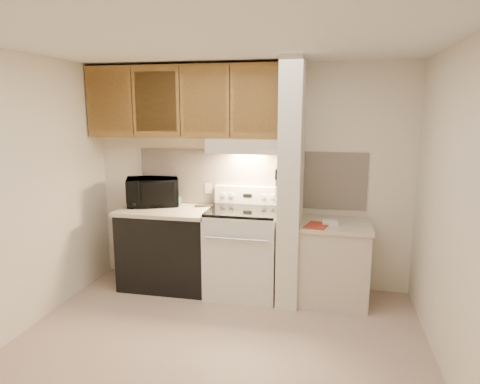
# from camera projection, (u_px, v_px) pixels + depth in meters

# --- Properties ---
(floor) EXTENTS (3.60, 3.60, 0.00)m
(floor) POSITION_uv_depth(u_px,v_px,m) (216.00, 347.00, 3.66)
(floor) COLOR tan
(floor) RESTS_ON ground
(ceiling) EXTENTS (3.60, 3.60, 0.00)m
(ceiling) POSITION_uv_depth(u_px,v_px,m) (213.00, 42.00, 3.19)
(ceiling) COLOR white
(ceiling) RESTS_ON wall_back
(wall_back) EXTENTS (3.60, 2.50, 0.02)m
(wall_back) POSITION_uv_depth(u_px,v_px,m) (249.00, 177.00, 4.87)
(wall_back) COLOR #EEE2CB
(wall_back) RESTS_ON floor
(wall_left) EXTENTS (0.02, 3.00, 2.50)m
(wall_left) POSITION_uv_depth(u_px,v_px,m) (19.00, 196.00, 3.79)
(wall_left) COLOR #EEE2CB
(wall_left) RESTS_ON floor
(wall_right) EXTENTS (0.02, 3.00, 2.50)m
(wall_right) POSITION_uv_depth(u_px,v_px,m) (457.00, 216.00, 3.06)
(wall_right) COLOR #EEE2CB
(wall_right) RESTS_ON floor
(backsplash) EXTENTS (2.60, 0.02, 0.63)m
(backsplash) POSITION_uv_depth(u_px,v_px,m) (249.00, 178.00, 4.86)
(backsplash) COLOR silver
(backsplash) RESTS_ON wall_back
(range_body) EXTENTS (0.76, 0.65, 0.92)m
(range_body) POSITION_uv_depth(u_px,v_px,m) (243.00, 253.00, 4.69)
(range_body) COLOR silver
(range_body) RESTS_ON floor
(oven_window) EXTENTS (0.50, 0.01, 0.30)m
(oven_window) POSITION_uv_depth(u_px,v_px,m) (237.00, 259.00, 4.37)
(oven_window) COLOR black
(oven_window) RESTS_ON range_body
(oven_handle) EXTENTS (0.65, 0.02, 0.02)m
(oven_handle) POSITION_uv_depth(u_px,v_px,m) (236.00, 239.00, 4.30)
(oven_handle) COLOR silver
(oven_handle) RESTS_ON range_body
(cooktop) EXTENTS (0.74, 0.64, 0.03)m
(cooktop) POSITION_uv_depth(u_px,v_px,m) (243.00, 210.00, 4.60)
(cooktop) COLOR black
(cooktop) RESTS_ON range_body
(range_backguard) EXTENTS (0.76, 0.08, 0.20)m
(range_backguard) POSITION_uv_depth(u_px,v_px,m) (248.00, 195.00, 4.85)
(range_backguard) COLOR silver
(range_backguard) RESTS_ON range_body
(range_display) EXTENTS (0.10, 0.01, 0.04)m
(range_display) POSITION_uv_depth(u_px,v_px,m) (247.00, 196.00, 4.81)
(range_display) COLOR black
(range_display) RESTS_ON range_backguard
(range_knob_left_outer) EXTENTS (0.05, 0.02, 0.05)m
(range_knob_left_outer) POSITION_uv_depth(u_px,v_px,m) (223.00, 195.00, 4.86)
(range_knob_left_outer) COLOR silver
(range_knob_left_outer) RESTS_ON range_backguard
(range_knob_left_inner) EXTENTS (0.05, 0.02, 0.05)m
(range_knob_left_inner) POSITION_uv_depth(u_px,v_px,m) (232.00, 195.00, 4.84)
(range_knob_left_inner) COLOR silver
(range_knob_left_inner) RESTS_ON range_backguard
(range_knob_right_inner) EXTENTS (0.05, 0.02, 0.05)m
(range_knob_right_inner) POSITION_uv_depth(u_px,v_px,m) (263.00, 196.00, 4.77)
(range_knob_right_inner) COLOR silver
(range_knob_right_inner) RESTS_ON range_backguard
(range_knob_right_outer) EXTENTS (0.05, 0.02, 0.05)m
(range_knob_right_outer) POSITION_uv_depth(u_px,v_px,m) (272.00, 197.00, 4.75)
(range_knob_right_outer) COLOR silver
(range_knob_right_outer) RESTS_ON range_backguard
(dishwasher_front) EXTENTS (1.00, 0.63, 0.87)m
(dishwasher_front) POSITION_uv_depth(u_px,v_px,m) (168.00, 249.00, 4.88)
(dishwasher_front) COLOR black
(dishwasher_front) RESTS_ON floor
(left_countertop) EXTENTS (1.04, 0.67, 0.04)m
(left_countertop) POSITION_uv_depth(u_px,v_px,m) (167.00, 210.00, 4.79)
(left_countertop) COLOR beige
(left_countertop) RESTS_ON dishwasher_front
(spoon_rest) EXTENTS (0.25, 0.17, 0.02)m
(spoon_rest) POSITION_uv_depth(u_px,v_px,m) (206.00, 206.00, 4.90)
(spoon_rest) COLOR black
(spoon_rest) RESTS_ON left_countertop
(teal_jar) EXTENTS (0.10, 0.10, 0.10)m
(teal_jar) POSITION_uv_depth(u_px,v_px,m) (177.00, 200.00, 4.98)
(teal_jar) COLOR #32686D
(teal_jar) RESTS_ON left_countertop
(outlet) EXTENTS (0.08, 0.01, 0.12)m
(outlet) POSITION_uv_depth(u_px,v_px,m) (208.00, 188.00, 4.97)
(outlet) COLOR beige
(outlet) RESTS_ON backsplash
(microwave) EXTENTS (0.69, 0.59, 0.32)m
(microwave) POSITION_uv_depth(u_px,v_px,m) (153.00, 192.00, 4.94)
(microwave) COLOR black
(microwave) RESTS_ON left_countertop
(partition_pillar) EXTENTS (0.22, 0.70, 2.50)m
(partition_pillar) POSITION_uv_depth(u_px,v_px,m) (291.00, 183.00, 4.43)
(partition_pillar) COLOR silver
(partition_pillar) RESTS_ON floor
(pillar_trim) EXTENTS (0.01, 0.70, 0.04)m
(pillar_trim) POSITION_uv_depth(u_px,v_px,m) (280.00, 178.00, 4.44)
(pillar_trim) COLOR olive
(pillar_trim) RESTS_ON partition_pillar
(knife_strip) EXTENTS (0.02, 0.42, 0.04)m
(knife_strip) POSITION_uv_depth(u_px,v_px,m) (279.00, 177.00, 4.39)
(knife_strip) COLOR black
(knife_strip) RESTS_ON partition_pillar
(knife_blade_a) EXTENTS (0.01, 0.03, 0.16)m
(knife_blade_a) POSITION_uv_depth(u_px,v_px,m) (276.00, 189.00, 4.26)
(knife_blade_a) COLOR silver
(knife_blade_a) RESTS_ON knife_strip
(knife_handle_a) EXTENTS (0.02, 0.02, 0.10)m
(knife_handle_a) POSITION_uv_depth(u_px,v_px,m) (276.00, 175.00, 4.22)
(knife_handle_a) COLOR black
(knife_handle_a) RESTS_ON knife_strip
(knife_blade_b) EXTENTS (0.01, 0.04, 0.18)m
(knife_blade_b) POSITION_uv_depth(u_px,v_px,m) (277.00, 189.00, 4.33)
(knife_blade_b) COLOR silver
(knife_blade_b) RESTS_ON knife_strip
(knife_handle_b) EXTENTS (0.02, 0.02, 0.10)m
(knife_handle_b) POSITION_uv_depth(u_px,v_px,m) (277.00, 173.00, 4.31)
(knife_handle_b) COLOR black
(knife_handle_b) RESTS_ON knife_strip
(knife_blade_c) EXTENTS (0.01, 0.04, 0.20)m
(knife_blade_c) POSITION_uv_depth(u_px,v_px,m) (278.00, 189.00, 4.41)
(knife_blade_c) COLOR silver
(knife_blade_c) RESTS_ON knife_strip
(knife_handle_c) EXTENTS (0.02, 0.02, 0.10)m
(knife_handle_c) POSITION_uv_depth(u_px,v_px,m) (278.00, 172.00, 4.39)
(knife_handle_c) COLOR black
(knife_handle_c) RESTS_ON knife_strip
(knife_blade_d) EXTENTS (0.01, 0.04, 0.16)m
(knife_blade_d) POSITION_uv_depth(u_px,v_px,m) (279.00, 185.00, 4.49)
(knife_blade_d) COLOR silver
(knife_blade_d) RESTS_ON knife_strip
(knife_handle_d) EXTENTS (0.02, 0.02, 0.10)m
(knife_handle_d) POSITION_uv_depth(u_px,v_px,m) (279.00, 171.00, 4.47)
(knife_handle_d) COLOR black
(knife_handle_d) RESTS_ON knife_strip
(knife_blade_e) EXTENTS (0.01, 0.04, 0.18)m
(knife_blade_e) POSITION_uv_depth(u_px,v_px,m) (280.00, 185.00, 4.56)
(knife_blade_e) COLOR silver
(knife_blade_e) RESTS_ON knife_strip
(knife_handle_e) EXTENTS (0.02, 0.02, 0.10)m
(knife_handle_e) POSITION_uv_depth(u_px,v_px,m) (280.00, 170.00, 4.54)
(knife_handle_e) COLOR black
(knife_handle_e) RESTS_ON knife_strip
(oven_mitt) EXTENTS (0.03, 0.11, 0.25)m
(oven_mitt) POSITION_uv_depth(u_px,v_px,m) (280.00, 186.00, 4.63)
(oven_mitt) COLOR gray
(oven_mitt) RESTS_ON partition_pillar
(right_cab_base) EXTENTS (0.70, 0.60, 0.81)m
(right_cab_base) POSITION_uv_depth(u_px,v_px,m) (333.00, 264.00, 4.50)
(right_cab_base) COLOR beige
(right_cab_base) RESTS_ON floor
(right_countertop) EXTENTS (0.74, 0.64, 0.04)m
(right_countertop) POSITION_uv_depth(u_px,v_px,m) (335.00, 225.00, 4.42)
(right_countertop) COLOR beige
(right_countertop) RESTS_ON right_cab_base
(red_folder) EXTENTS (0.27, 0.33, 0.01)m
(red_folder) POSITION_uv_depth(u_px,v_px,m) (317.00, 225.00, 4.30)
(red_folder) COLOR #A6321F
(red_folder) RESTS_ON right_countertop
(white_box) EXTENTS (0.16, 0.11, 0.04)m
(white_box) POSITION_uv_depth(u_px,v_px,m) (330.00, 222.00, 4.36)
(white_box) COLOR white
(white_box) RESTS_ON right_countertop
(range_hood) EXTENTS (0.78, 0.44, 0.15)m
(range_hood) POSITION_uv_depth(u_px,v_px,m) (246.00, 145.00, 4.58)
(range_hood) COLOR beige
(range_hood) RESTS_ON upper_cabinets
(hood_lip) EXTENTS (0.78, 0.04, 0.06)m
(hood_lip) POSITION_uv_depth(u_px,v_px,m) (242.00, 151.00, 4.39)
(hood_lip) COLOR beige
(hood_lip) RESTS_ON range_hood
(upper_cabinets) EXTENTS (2.18, 0.33, 0.77)m
(upper_cabinets) POSITION_uv_depth(u_px,v_px,m) (185.00, 102.00, 4.68)
(upper_cabinets) COLOR olive
(upper_cabinets) RESTS_ON wall_back
(cab_door_a) EXTENTS (0.46, 0.01, 0.63)m
(cab_door_a) POSITION_uv_depth(u_px,v_px,m) (109.00, 102.00, 4.69)
(cab_door_a) COLOR olive
(cab_door_a) RESTS_ON upper_cabinets
(cab_gap_a) EXTENTS (0.01, 0.01, 0.73)m
(cab_gap_a) POSITION_uv_depth(u_px,v_px,m) (132.00, 102.00, 4.63)
(cab_gap_a) COLOR black
(cab_gap_a) RESTS_ON upper_cabinets
(cab_door_b) EXTENTS (0.46, 0.01, 0.63)m
(cab_door_b) POSITION_uv_depth(u_px,v_px,m) (156.00, 102.00, 4.58)
(cab_door_b) COLOR olive
(cab_door_b) RESTS_ON upper_cabinets
(cab_gap_b) EXTENTS (0.01, 0.01, 0.73)m
(cab_gap_b) POSITION_uv_depth(u_px,v_px,m) (180.00, 102.00, 4.52)
(cab_gap_b) COLOR black
(cab_gap_b) RESTS_ON upper_cabinets
(cab_door_c) EXTENTS (0.46, 0.01, 0.63)m
(cab_door_c) POSITION_uv_depth(u_px,v_px,m) (204.00, 102.00, 4.47)
(cab_door_c) COLOR olive
(cab_door_c) RESTS_ON upper_cabinets
(cab_gap_c) EXTENTS (0.01, 0.01, 0.73)m
(cab_gap_c) POSITION_uv_depth(u_px,v_px,m) (230.00, 101.00, 4.41)
(cab_gap_c) COLOR black
(cab_gap_c) RESTS_ON upper_cabinets
(cab_door_d) EXTENTS (0.46, 0.01, 0.63)m
(cab_door_d) POSITION_uv_depth(u_px,v_px,m) (256.00, 101.00, 4.36)
(cab_door_d) COLOR olive
(cab_door_d) RESTS_ON upper_cabinets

